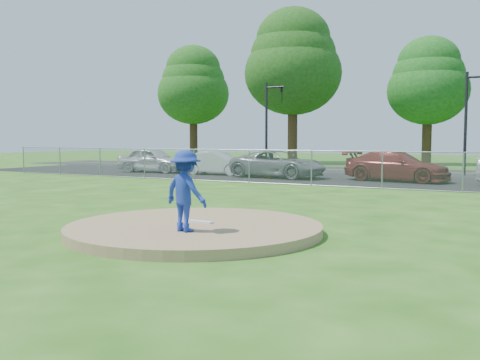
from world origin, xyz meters
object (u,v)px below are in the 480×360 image
at_px(pitcher, 186,191).
at_px(parked_car_darkred, 397,166).
at_px(tree_far_left, 193,85).
at_px(parked_car_gray, 278,164).
at_px(tree_left, 293,61).
at_px(traffic_cone, 267,171).
at_px(parked_car_silver, 153,160).
at_px(traffic_signal_left, 270,118).
at_px(parked_car_white, 217,163).
at_px(tree_center, 428,81).

relative_size(pitcher, parked_car_darkred, 0.32).
bearing_deg(tree_far_left, parked_car_gray, -46.08).
bearing_deg(tree_left, parked_car_gray, -69.40).
bearing_deg(parked_car_gray, pitcher, -154.82).
bearing_deg(traffic_cone, parked_car_silver, 177.13).
bearing_deg(traffic_signal_left, pitcher, -68.25).
distance_m(tree_left, parked_car_gray, 18.15).
xyz_separation_m(tree_left, traffic_cone, (5.19, -15.43, -7.88)).
bearing_deg(traffic_cone, parked_car_white, 172.92).
height_order(traffic_signal_left, pitcher, traffic_signal_left).
relative_size(tree_left, traffic_signal_left, 2.24).
distance_m(parked_car_silver, parked_car_white, 4.47).
xyz_separation_m(parked_car_white, parked_car_darkred, (9.77, 0.09, 0.07)).
relative_size(tree_center, parked_car_silver, 2.29).
xyz_separation_m(tree_far_left, parked_car_darkred, (22.67, -16.93, -6.34)).
xyz_separation_m(tree_far_left, parked_car_gray, (16.81, -17.45, -6.36)).
height_order(pitcher, parked_car_silver, pitcher).
relative_size(tree_far_left, traffic_cone, 15.47).
bearing_deg(tree_left, parked_car_white, -82.78).
bearing_deg(tree_center, traffic_signal_left, -122.90).
distance_m(tree_center, traffic_signal_left, 14.63).
xyz_separation_m(tree_center, parked_car_white, (-8.10, -18.02, -5.82)).
distance_m(pitcher, parked_car_darkred, 16.92).
distance_m(pitcher, parked_car_silver, 21.82).
relative_size(tree_far_left, parked_car_darkred, 2.20).
distance_m(traffic_signal_left, parked_car_gray, 7.84).
bearing_deg(tree_left, tree_center, 16.70).
bearing_deg(parked_car_white, parked_car_darkred, -93.28).
bearing_deg(traffic_signal_left, parked_car_white, -93.17).
distance_m(tree_far_left, tree_left, 11.24).
height_order(tree_far_left, parked_car_gray, tree_far_left).
bearing_deg(parked_car_darkred, tree_center, 14.07).
xyz_separation_m(pitcher, traffic_cone, (-6.16, 16.41, -0.63)).
distance_m(tree_left, traffic_signal_left, 10.48).
bearing_deg(tree_left, pitcher, -70.38).
relative_size(tree_left, parked_car_gray, 2.52).
height_order(tree_center, parked_car_white, tree_center).
distance_m(parked_car_gray, parked_car_darkred, 5.89).
relative_size(tree_center, pitcher, 6.22).
relative_size(parked_car_silver, parked_car_white, 1.11).
relative_size(parked_car_gray, parked_car_darkred, 1.02).
height_order(parked_car_white, parked_car_darkred, parked_car_darkred).
relative_size(traffic_cone, parked_car_gray, 0.14).
relative_size(traffic_signal_left, parked_car_gray, 1.12).
height_order(tree_far_left, parked_car_white, tree_far_left).
distance_m(traffic_signal_left, parked_car_white, 6.61).
distance_m(tree_far_left, tree_center, 21.03).
xyz_separation_m(traffic_signal_left, parked_car_darkred, (9.44, -5.93, -2.64)).
bearing_deg(parked_car_silver, traffic_signal_left, -43.11).
bearing_deg(parked_car_white, tree_center, -28.00).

